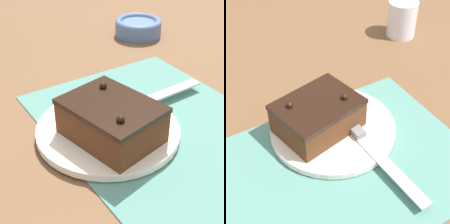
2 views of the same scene
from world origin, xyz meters
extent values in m
plane|color=brown|center=(0.00, 0.00, 0.00)|extent=(3.00, 3.00, 0.00)
cube|color=slate|center=(0.00, 0.00, 0.00)|extent=(0.46, 0.34, 0.00)
cylinder|color=white|center=(-0.04, -0.08, 0.01)|extent=(0.23, 0.23, 0.01)
cube|color=#512D19|center=(-0.01, -0.09, 0.04)|extent=(0.16, 0.13, 0.05)
cube|color=black|center=(-0.01, -0.09, 0.07)|extent=(0.16, 0.14, 0.01)
sphere|color=black|center=(-0.06, -0.08, 0.08)|extent=(0.01, 0.01, 0.01)
sphere|color=black|center=(0.04, -0.11, 0.08)|extent=(0.01, 0.01, 0.01)
cube|color=slate|center=(-0.06, -0.07, 0.02)|extent=(0.02, 0.08, 0.01)
cube|color=#B7BABF|center=(-0.07, 0.06, 0.02)|extent=(0.03, 0.17, 0.00)
cylinder|color=#4C6B9E|center=(-0.36, 0.22, 0.02)|extent=(0.12, 0.12, 0.04)
torus|color=#4C6B9E|center=(-0.36, 0.22, 0.04)|extent=(0.12, 0.12, 0.02)
camera|label=1|loc=(0.39, -0.35, 0.37)|focal=60.00mm
camera|label=2|loc=(0.21, 0.35, 0.50)|focal=60.00mm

